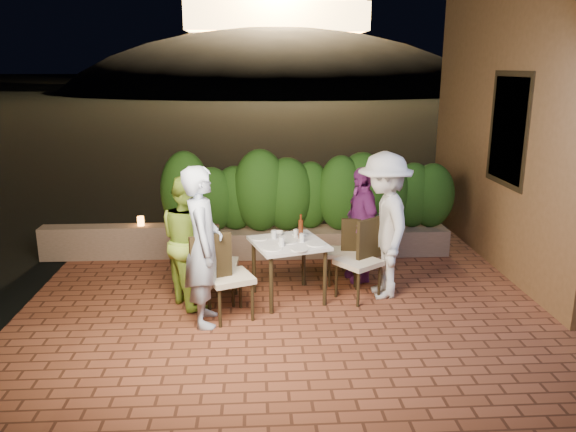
{
  "coord_description": "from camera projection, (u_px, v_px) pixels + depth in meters",
  "views": [
    {
      "loc": [
        -0.66,
        -5.97,
        2.84
      ],
      "look_at": [
        -0.26,
        0.68,
        1.05
      ],
      "focal_mm": 35.0,
      "sensor_mm": 36.0,
      "label": 1
    }
  ],
  "objects": [
    {
      "name": "ground",
      "position": [
        314.0,
        319.0,
        6.54
      ],
      "size": [
        400.0,
        400.0,
        0.0
      ],
      "primitive_type": "plane",
      "color": "black",
      "rests_on": "ground"
    },
    {
      "name": "terrace_floor",
      "position": [
        310.0,
        306.0,
        7.03
      ],
      "size": [
        7.0,
        6.0,
        0.15
      ],
      "primitive_type": "cube",
      "color": "brown",
      "rests_on": "ground"
    },
    {
      "name": "building_wall",
      "position": [
        552.0,
        90.0,
        8.02
      ],
      "size": [
        1.6,
        5.0,
        5.0
      ],
      "primitive_type": "cube",
      "color": "brown",
      "rests_on": "ground"
    },
    {
      "name": "window_pane",
      "position": [
        510.0,
        129.0,
        7.62
      ],
      "size": [
        0.08,
        1.0,
        1.4
      ],
      "primitive_type": "cube",
      "color": "black",
      "rests_on": "building_wall"
    },
    {
      "name": "window_frame",
      "position": [
        510.0,
        129.0,
        7.62
      ],
      "size": [
        0.06,
        1.15,
        1.55
      ],
      "primitive_type": "cube",
      "color": "black",
      "rests_on": "building_wall"
    },
    {
      "name": "planter",
      "position": [
        311.0,
        241.0,
        8.71
      ],
      "size": [
        4.2,
        0.55,
        0.4
      ],
      "primitive_type": "cube",
      "color": "#7D644F",
      "rests_on": "ground"
    },
    {
      "name": "hedge",
      "position": [
        312.0,
        194.0,
        8.51
      ],
      "size": [
        4.0,
        0.7,
        1.1
      ],
      "primitive_type": null,
      "color": "#1D4312",
      "rests_on": "planter"
    },
    {
      "name": "parapet",
      "position": [
        115.0,
        242.0,
        8.52
      ],
      "size": [
        2.2,
        0.3,
        0.5
      ],
      "primitive_type": "cube",
      "color": "#7D644F",
      "rests_on": "ground"
    },
    {
      "name": "hill",
      "position": [
        277.0,
        126.0,
        65.52
      ],
      "size": [
        52.0,
        40.0,
        22.0
      ],
      "primitive_type": "ellipsoid",
      "color": "black",
      "rests_on": "ground"
    },
    {
      "name": "dining_table",
      "position": [
        288.0,
        270.0,
        6.98
      ],
      "size": [
        1.04,
        1.04,
        0.75
      ],
      "primitive_type": null,
      "rotation": [
        0.0,
        0.0,
        0.3
      ],
      "color": "white",
      "rests_on": "ground"
    },
    {
      "name": "plate_nw",
      "position": [
        272.0,
        248.0,
        6.61
      ],
      "size": [
        0.24,
        0.24,
        0.01
      ],
      "primitive_type": "cylinder",
      "color": "white",
      "rests_on": "dining_table"
    },
    {
      "name": "plate_sw",
      "position": [
        260.0,
        238.0,
        7.0
      ],
      "size": [
        0.21,
        0.21,
        0.01
      ],
      "primitive_type": "cylinder",
      "color": "white",
      "rests_on": "dining_table"
    },
    {
      "name": "plate_ne",
      "position": [
        316.0,
        244.0,
        6.77
      ],
      "size": [
        0.23,
        0.23,
        0.01
      ],
      "primitive_type": "cylinder",
      "color": "white",
      "rests_on": "dining_table"
    },
    {
      "name": "plate_se",
      "position": [
        299.0,
        234.0,
        7.2
      ],
      "size": [
        0.2,
        0.2,
        0.01
      ],
      "primitive_type": "cylinder",
      "color": "white",
      "rests_on": "dining_table"
    },
    {
      "name": "plate_centre",
      "position": [
        287.0,
        241.0,
        6.87
      ],
      "size": [
        0.24,
        0.24,
        0.01
      ],
      "primitive_type": "cylinder",
      "color": "white",
      "rests_on": "dining_table"
    },
    {
      "name": "plate_front",
      "position": [
        300.0,
        249.0,
        6.58
      ],
      "size": [
        0.21,
        0.21,
        0.01
      ],
      "primitive_type": "cylinder",
      "color": "white",
      "rests_on": "dining_table"
    },
    {
      "name": "glass_nw",
      "position": [
        282.0,
        242.0,
        6.69
      ],
      "size": [
        0.07,
        0.07,
        0.12
      ],
      "primitive_type": "cylinder",
      "color": "silver",
      "rests_on": "dining_table"
    },
    {
      "name": "glass_sw",
      "position": [
        274.0,
        234.0,
        6.99
      ],
      "size": [
        0.06,
        0.06,
        0.11
      ],
      "primitive_type": "cylinder",
      "color": "silver",
      "rests_on": "dining_table"
    },
    {
      "name": "glass_ne",
      "position": [
        302.0,
        238.0,
        6.86
      ],
      "size": [
        0.06,
        0.06,
        0.11
      ],
      "primitive_type": "cylinder",
      "color": "silver",
      "rests_on": "dining_table"
    },
    {
      "name": "glass_se",
      "position": [
        296.0,
        233.0,
        7.06
      ],
      "size": [
        0.06,
        0.06,
        0.1
      ],
      "primitive_type": "cylinder",
      "color": "silver",
      "rests_on": "dining_table"
    },
    {
      "name": "beer_bottle",
      "position": [
        301.0,
        227.0,
        6.97
      ],
      "size": [
        0.06,
        0.06,
        0.31
      ],
      "primitive_type": null,
      "color": "#4C1E0C",
      "rests_on": "dining_table"
    },
    {
      "name": "bowl",
      "position": [
        277.0,
        233.0,
        7.16
      ],
      "size": [
        0.17,
        0.17,
        0.04
      ],
      "primitive_type": "imported",
      "rotation": [
        0.0,
        0.0,
        -0.08
      ],
      "color": "white",
      "rests_on": "dining_table"
    },
    {
      "name": "chair_left_front",
      "position": [
        230.0,
        276.0,
        6.42
      ],
      "size": [
        0.62,
        0.62,
        1.03
      ],
      "primitive_type": null,
      "rotation": [
        0.0,
        0.0,
        0.38
      ],
      "color": "black",
      "rests_on": "ground"
    },
    {
      "name": "chair_left_back",
      "position": [
        219.0,
        263.0,
        6.89
      ],
      "size": [
        0.48,
        0.48,
        0.99
      ],
      "primitive_type": null,
      "rotation": [
        0.0,
        0.0,
        -0.05
      ],
      "color": "black",
      "rests_on": "ground"
    },
    {
      "name": "chair_right_front",
      "position": [
        358.0,
        260.0,
        6.96
      ],
      "size": [
        0.65,
        0.65,
        1.0
      ],
      "primitive_type": null,
      "rotation": [
        0.0,
        0.0,
        3.77
      ],
      "color": "black",
      "rests_on": "ground"
    },
    {
      "name": "chair_right_back",
      "position": [
        342.0,
        251.0,
        7.49
      ],
      "size": [
        0.46,
        0.46,
        0.89
      ],
      "primitive_type": null,
      "rotation": [
        0.0,
        0.0,
        3.03
      ],
      "color": "black",
      "rests_on": "ground"
    },
    {
      "name": "diner_blue",
      "position": [
        203.0,
        247.0,
        6.2
      ],
      "size": [
        0.48,
        0.69,
        1.81
      ],
      "primitive_type": "imported",
      "rotation": [
        0.0,
        0.0,
        1.64
      ],
      "color": "#A8B9D8",
      "rests_on": "ground"
    },
    {
      "name": "diner_green",
      "position": [
        189.0,
        241.0,
        6.75
      ],
      "size": [
        0.93,
        0.98,
        1.61
      ],
      "primitive_type": "imported",
      "rotation": [
        0.0,
        0.0,
        2.13
      ],
      "color": "#9AC53D",
      "rests_on": "ground"
    },
    {
      "name": "diner_white",
      "position": [
        384.0,
        226.0,
        6.96
      ],
      "size": [
        0.71,
        1.2,
        1.84
      ],
      "primitive_type": "imported",
      "rotation": [
        0.0,
        0.0,
        -1.55
      ],
      "color": "silver",
      "rests_on": "ground"
    },
    {
      "name": "diner_purple",
      "position": [
        361.0,
        224.0,
        7.53
      ],
      "size": [
        0.54,
        0.97,
        1.56
      ],
      "primitive_type": "imported",
      "rotation": [
        0.0,
        0.0,
        -1.39
      ],
      "color": "#782A7E",
      "rests_on": "ground"
    },
    {
      "name": "parapet_lamp",
      "position": [
        141.0,
        221.0,
        8.46
      ],
      "size": [
        0.1,
        0.1,
        0.14
      ],
      "primitive_type": "cylinder",
      "color": "orange",
      "rests_on": "parapet"
    }
  ]
}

